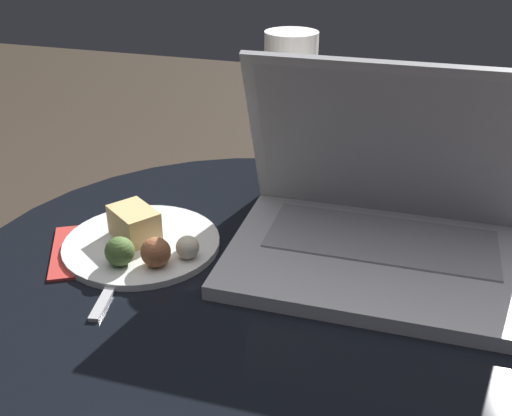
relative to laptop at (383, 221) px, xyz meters
The scene contains 6 objects.
table 0.25m from the laptop, 145.48° to the right, with size 0.75×0.75×0.52m.
napkin 0.33m from the laptop, 166.39° to the right, with size 0.23×0.20×0.00m.
laptop is the anchor object (origin of this frame).
beer_glass 0.22m from the laptop, 139.22° to the left, with size 0.07×0.07×0.25m.
snack_plate 0.31m from the laptop, 165.22° to the right, with size 0.20×0.20×0.05m.
fork 0.33m from the laptop, 158.07° to the right, with size 0.06×0.19×0.00m.
Camera 1 is at (0.18, -0.57, 0.93)m, focal length 42.00 mm.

